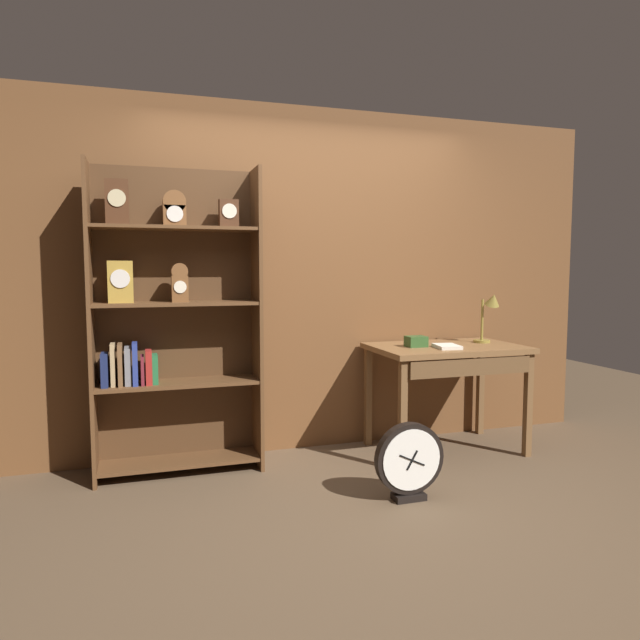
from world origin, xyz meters
TOP-DOWN VIEW (x-y plane):
  - ground_plane at (0.00, 0.00)m, footprint 10.00×10.00m
  - back_wood_panel at (0.00, 1.38)m, footprint 4.80×0.05m
  - bookshelf at (-1.07, 1.10)m, footprint 1.10×0.32m
  - workbench at (0.95, 0.93)m, footprint 1.12×0.72m
  - desk_lamp at (1.34, 0.99)m, footprint 0.19×0.19m
  - toolbox_small at (0.69, 0.96)m, footprint 0.15×0.12m
  - open_repair_manual at (0.87, 0.83)m, footprint 0.19×0.24m
  - round_clock_large at (0.25, 0.18)m, footprint 0.43×0.11m

SIDE VIEW (x-z plane):
  - ground_plane at x=0.00m, z-range 0.00..0.00m
  - round_clock_large at x=0.25m, z-range 0.00..0.48m
  - workbench at x=0.95m, z-range 0.31..1.12m
  - open_repair_manual at x=0.87m, z-range 0.81..0.84m
  - toolbox_small at x=0.69m, z-range 0.81..0.89m
  - bookshelf at x=-1.07m, z-range 0.02..2.09m
  - desk_lamp at x=1.34m, z-range 0.87..1.27m
  - back_wood_panel at x=0.00m, z-range 0.00..2.60m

